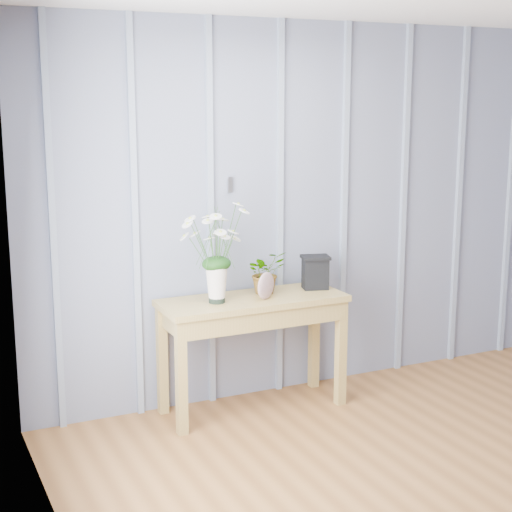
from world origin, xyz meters
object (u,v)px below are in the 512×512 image
sideboard (253,315)px  carved_box (315,272)px  daisy_vase (216,239)px  felt_disc_vessel (266,286)px

sideboard → carved_box: (0.48, 0.04, 0.23)m
sideboard → daisy_vase: daisy_vase is taller
felt_disc_vessel → carved_box: size_ratio=0.78×
sideboard → carved_box: size_ratio=5.37×
daisy_vase → felt_disc_vessel: size_ratio=3.65×
sideboard → carved_box: 0.53m
sideboard → daisy_vase: bearing=-176.0°
carved_box → daisy_vase: bearing=-175.7°
sideboard → felt_disc_vessel: (0.06, -0.07, 0.20)m
felt_disc_vessel → carved_box: (0.42, 0.11, 0.03)m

